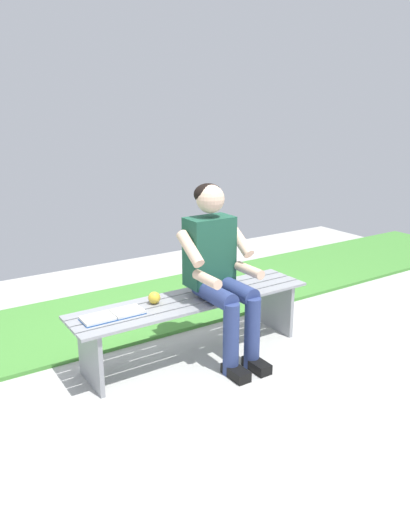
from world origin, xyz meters
TOP-DOWN VIEW (x-y plane):
  - ground_plane at (1.09, 1.00)m, footprint 10.00×7.00m
  - grass_strip at (0.00, -0.97)m, footprint 9.00×1.22m
  - bench_near at (0.00, 0.00)m, footprint 1.82×0.43m
  - person_seated at (-0.15, 0.10)m, footprint 0.50×0.69m
  - apple at (0.29, -0.06)m, footprint 0.09×0.09m
  - book_open at (0.62, -0.00)m, footprint 0.41×0.16m

SIDE VIEW (x-z plane):
  - ground_plane at x=1.09m, z-range -0.04..0.00m
  - grass_strip at x=0.00m, z-range 0.00..0.03m
  - bench_near at x=0.00m, z-range 0.12..0.56m
  - book_open at x=0.62m, z-range 0.44..0.46m
  - apple at x=0.29m, z-range 0.44..0.53m
  - person_seated at x=-0.15m, z-range 0.06..1.31m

